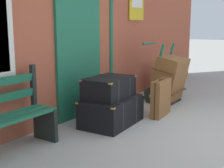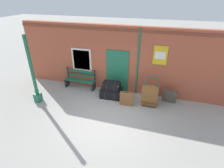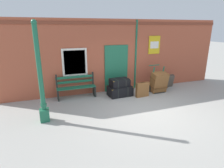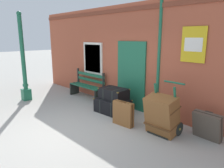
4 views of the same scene
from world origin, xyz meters
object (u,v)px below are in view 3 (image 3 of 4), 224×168
at_px(platform_bench, 76,87).
at_px(suitcase_cream, 142,90).
at_px(lamp_post, 41,86).
at_px(large_brown_trunk, 159,82).
at_px(steamer_trunk_middle, 120,82).
at_px(steamer_trunk_base, 120,91).
at_px(porters_trolley, 156,85).
at_px(suitcase_tan, 167,81).

height_order(platform_bench, suitcase_cream, platform_bench).
bearing_deg(lamp_post, platform_bench, 53.96).
bearing_deg(large_brown_trunk, steamer_trunk_middle, 172.78).
bearing_deg(steamer_trunk_base, porters_trolley, -0.17).
xyz_separation_m(steamer_trunk_base, steamer_trunk_middle, (-0.00, 0.05, 0.37)).
xyz_separation_m(large_brown_trunk, suitcase_cream, (-0.97, -0.26, -0.16)).
distance_m(lamp_post, platform_bench, 2.30).
height_order(steamer_trunk_middle, large_brown_trunk, large_brown_trunk).
bearing_deg(platform_bench, suitcase_tan, -1.31).
relative_size(porters_trolley, suitcase_tan, 1.84).
xyz_separation_m(platform_bench, suitcase_cream, (2.66, -0.88, -0.13)).
bearing_deg(suitcase_cream, steamer_trunk_middle, 149.87).
bearing_deg(steamer_trunk_base, steamer_trunk_middle, 94.63).
height_order(lamp_post, steamer_trunk_base, lamp_post).
xyz_separation_m(porters_trolley, large_brown_trunk, (-0.00, -0.18, 0.20)).
bearing_deg(suitcase_tan, steamer_trunk_base, -172.87).
distance_m(steamer_trunk_middle, suitcase_tan, 2.68).
height_order(large_brown_trunk, suitcase_tan, large_brown_trunk).
relative_size(porters_trolley, large_brown_trunk, 1.25).
bearing_deg(suitcase_cream, platform_bench, 161.69).
bearing_deg(steamer_trunk_middle, suitcase_tan, 6.10).
relative_size(lamp_post, platform_bench, 1.91).
relative_size(steamer_trunk_base, steamer_trunk_middle, 1.25).
relative_size(large_brown_trunk, suitcase_cream, 1.44).
distance_m(steamer_trunk_middle, suitcase_cream, 1.02).
xyz_separation_m(lamp_post, platform_bench, (1.29, 1.77, -0.72)).
distance_m(porters_trolley, suitcase_cream, 1.06).
relative_size(lamp_post, large_brown_trunk, 3.23).
xyz_separation_m(suitcase_tan, suitcase_cream, (-1.81, -0.78, -0.01)).
height_order(steamer_trunk_base, suitcase_tan, suitcase_tan).
distance_m(lamp_post, steamer_trunk_base, 3.51).
height_order(steamer_trunk_middle, suitcase_tan, steamer_trunk_middle).
distance_m(steamer_trunk_base, large_brown_trunk, 1.84).
xyz_separation_m(steamer_trunk_base, large_brown_trunk, (1.81, -0.18, 0.26)).
xyz_separation_m(platform_bench, steamer_trunk_base, (1.81, -0.43, -0.23)).
bearing_deg(platform_bench, lamp_post, -126.04).
relative_size(steamer_trunk_base, porters_trolley, 0.88).
xyz_separation_m(porters_trolley, suitcase_cream, (-0.97, -0.44, 0.04)).
height_order(platform_bench, suitcase_tan, platform_bench).
relative_size(steamer_trunk_middle, large_brown_trunk, 0.89).
relative_size(lamp_post, porters_trolley, 2.58).
bearing_deg(porters_trolley, steamer_trunk_base, 179.83).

